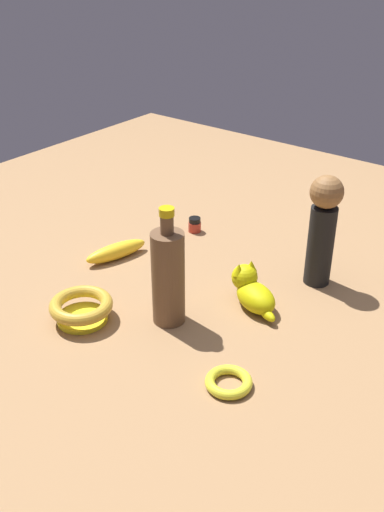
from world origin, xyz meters
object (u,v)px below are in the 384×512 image
at_px(nail_polish_jar, 195,225).
at_px(banana, 115,252).
at_px(bottle_tall, 168,276).
at_px(person_figure_adult, 323,226).
at_px(cat_figurine, 252,290).
at_px(bowl, 81,308).
at_px(bangle, 229,382).

relative_size(nail_polish_jar, banana, 0.24).
distance_m(bottle_tall, person_figure_adult, 0.36).
xyz_separation_m(cat_figurine, bowl, (-0.26, 0.24, -0.01)).
distance_m(banana, bangle, 0.51).
distance_m(nail_polish_jar, bottle_tall, 0.41).
bearing_deg(cat_figurine, bowl, 136.36).
height_order(bowl, banana, bowl).
xyz_separation_m(bottle_tall, person_figure_adult, (0.32, -0.17, 0.04)).
distance_m(nail_polish_jar, person_figure_adult, 0.39).
bearing_deg(bottle_tall, bangle, -113.04).
bearing_deg(nail_polish_jar, banana, 165.25).
relative_size(banana, bangle, 1.91).
height_order(banana, bangle, banana).
relative_size(nail_polish_jar, bangle, 0.46).
bearing_deg(bangle, person_figure_adult, 5.74).
relative_size(bottle_tall, person_figure_adult, 0.98).
distance_m(cat_figurine, bottle_tall, 0.19).
bearing_deg(bottle_tall, nail_polish_jar, 30.13).
bearing_deg(cat_figurine, banana, 94.99).
distance_m(nail_polish_jar, banana, 0.24).
distance_m(nail_polish_jar, cat_figurine, 0.37).
xyz_separation_m(nail_polish_jar, banana, (-0.23, 0.06, 0.00)).
relative_size(bottle_tall, banana, 1.56).
xyz_separation_m(person_figure_adult, banana, (-0.20, 0.43, -0.12)).
bearing_deg(nail_polish_jar, bangle, -136.71).
bearing_deg(bowl, bangle, -86.67).
height_order(person_figure_adult, bangle, person_figure_adult).
distance_m(bowl, person_figure_adult, 0.54).
bearing_deg(nail_polish_jar, person_figure_adult, -94.68).
height_order(cat_figurine, person_figure_adult, person_figure_adult).
xyz_separation_m(bottle_tall, banana, (0.11, 0.26, -0.08)).
relative_size(bowl, bangle, 1.53).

